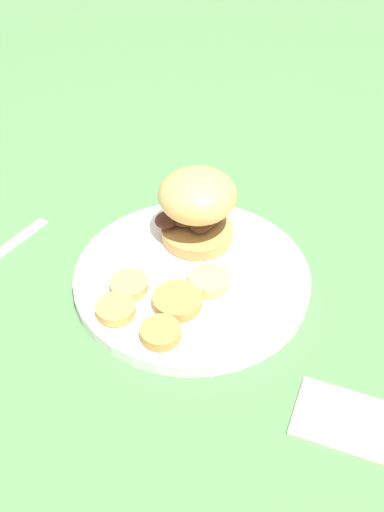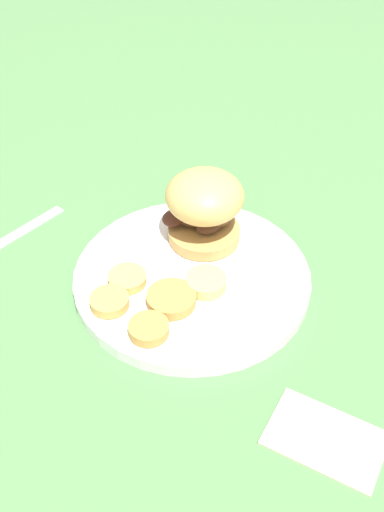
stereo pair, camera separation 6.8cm
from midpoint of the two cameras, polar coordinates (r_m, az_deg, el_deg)
ground_plane at (r=0.71m, az=-2.75°, el=-2.66°), size 4.00×4.00×0.00m
dinner_plate at (r=0.71m, az=-2.77°, el=-2.10°), size 0.28×0.28×0.02m
sandwich at (r=0.72m, az=-2.23°, el=4.78°), size 0.10×0.11×0.09m
potato_round_0 at (r=0.66m, az=-10.25°, el=-5.14°), size 0.04×0.04×0.01m
potato_round_1 at (r=0.63m, az=-6.12°, el=-7.42°), size 0.04×0.04×0.01m
potato_round_2 at (r=0.66m, az=-4.36°, el=-4.39°), size 0.06×0.06×0.01m
potato_round_3 at (r=0.69m, az=-8.86°, el=-2.83°), size 0.04×0.04×0.01m
potato_round_4 at (r=0.68m, az=-1.06°, el=-2.36°), size 0.05×0.05×0.01m
napkin at (r=0.60m, az=11.65°, el=-15.28°), size 0.11×0.13×0.01m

